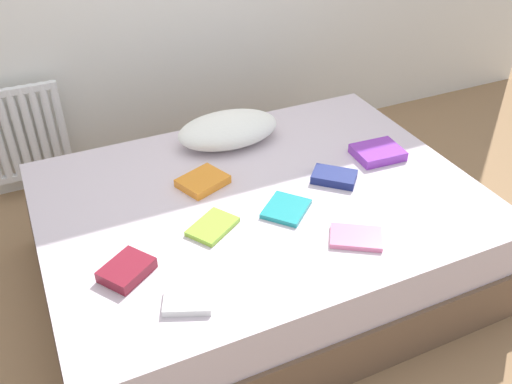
% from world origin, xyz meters
% --- Properties ---
extents(ground_plane, '(8.00, 8.00, 0.00)m').
position_xyz_m(ground_plane, '(0.00, 0.00, 0.00)').
color(ground_plane, '#93704C').
extents(bed, '(2.00, 1.50, 0.50)m').
position_xyz_m(bed, '(0.00, 0.00, 0.25)').
color(bed, brown).
rests_on(bed, ground).
extents(radiator, '(0.45, 0.04, 0.57)m').
position_xyz_m(radiator, '(-0.92, 1.20, 0.42)').
color(radiator, white).
rests_on(radiator, ground).
extents(pillow, '(0.54, 0.32, 0.15)m').
position_xyz_m(pillow, '(0.05, 0.50, 0.58)').
color(pillow, white).
rests_on(pillow, bed).
extents(textbook_teal, '(0.26, 0.26, 0.02)m').
position_xyz_m(textbook_teal, '(0.05, -0.16, 0.51)').
color(textbook_teal, teal).
rests_on(textbook_teal, bed).
extents(textbook_navy, '(0.24, 0.23, 0.04)m').
position_xyz_m(textbook_navy, '(0.36, -0.04, 0.52)').
color(textbook_navy, navy).
rests_on(textbook_navy, bed).
extents(textbook_purple, '(0.24, 0.20, 0.05)m').
position_xyz_m(textbook_purple, '(0.68, 0.05, 0.52)').
color(textbook_purple, purple).
rests_on(textbook_purple, bed).
extents(textbook_lime, '(0.25, 0.23, 0.02)m').
position_xyz_m(textbook_lime, '(-0.29, -0.14, 0.51)').
color(textbook_lime, '#8CC638').
rests_on(textbook_lime, bed).
extents(textbook_white, '(0.21, 0.18, 0.03)m').
position_xyz_m(textbook_white, '(-0.52, -0.50, 0.51)').
color(textbook_white, white).
rests_on(textbook_white, bed).
extents(textbook_maroon, '(0.24, 0.22, 0.05)m').
position_xyz_m(textbook_maroon, '(-0.68, -0.26, 0.52)').
color(textbook_maroon, maroon).
rests_on(textbook_maroon, bed).
extents(textbook_pink, '(0.25, 0.23, 0.02)m').
position_xyz_m(textbook_pink, '(0.22, -0.45, 0.51)').
color(textbook_pink, pink).
rests_on(textbook_pink, bed).
extents(textbook_orange, '(0.26, 0.23, 0.04)m').
position_xyz_m(textbook_orange, '(-0.21, 0.18, 0.52)').
color(textbook_orange, orange).
rests_on(textbook_orange, bed).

